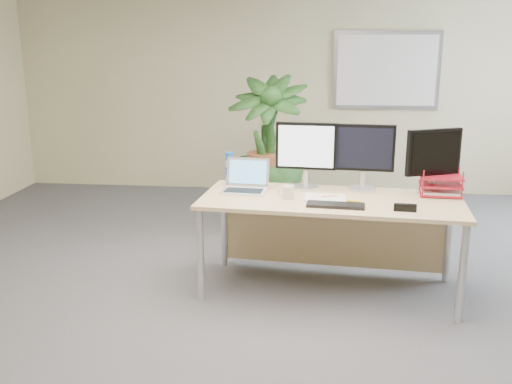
# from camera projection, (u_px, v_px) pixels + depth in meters

# --- Properties ---
(floor) EXTENTS (8.00, 8.00, 0.00)m
(floor) POSITION_uv_depth(u_px,v_px,m) (256.00, 342.00, 3.70)
(floor) COLOR #4C4C52
(floor) RESTS_ON ground
(back_wall) EXTENTS (7.00, 0.04, 2.70)m
(back_wall) POSITION_uv_depth(u_px,v_px,m) (289.00, 86.00, 7.20)
(back_wall) COLOR #C4B68B
(back_wall) RESTS_ON floor
(whiteboard) EXTENTS (1.30, 0.04, 0.95)m
(whiteboard) POSITION_uv_depth(u_px,v_px,m) (386.00, 70.00, 7.00)
(whiteboard) COLOR #9FA0A4
(whiteboard) RESTS_ON back_wall
(desk) EXTENTS (2.01, 0.99, 0.75)m
(desk) POSITION_uv_depth(u_px,v_px,m) (331.00, 214.00, 4.42)
(desk) COLOR #D7BD7F
(desk) RESTS_ON floor
(floor_plant) EXTENTS (0.96, 0.96, 1.50)m
(floor_plant) POSITION_uv_depth(u_px,v_px,m) (267.00, 158.00, 5.77)
(floor_plant) COLOR #133412
(floor_plant) RESTS_ON floor
(monitor_left) EXTENTS (0.48, 0.22, 0.53)m
(monitor_left) POSITION_uv_depth(u_px,v_px,m) (306.00, 151.00, 4.49)
(monitor_left) COLOR silver
(monitor_left) RESTS_ON desk
(monitor_right) EXTENTS (0.47, 0.21, 0.52)m
(monitor_right) POSITION_uv_depth(u_px,v_px,m) (364.00, 153.00, 4.44)
(monitor_right) COLOR silver
(monitor_right) RESTS_ON desk
(monitor_dark) EXTENTS (0.43, 0.22, 0.51)m
(monitor_dark) POSITION_uv_depth(u_px,v_px,m) (433.00, 157.00, 4.32)
(monitor_dark) COLOR silver
(monitor_dark) RESTS_ON desk
(laptop) EXTENTS (0.37, 0.33, 0.25)m
(laptop) POSITION_uv_depth(u_px,v_px,m) (246.00, 183.00, 4.49)
(laptop) COLOR white
(laptop) RESTS_ON desk
(keyboard) EXTENTS (0.42, 0.17, 0.02)m
(keyboard) POSITION_uv_depth(u_px,v_px,m) (336.00, 205.00, 4.06)
(keyboard) COLOR black
(keyboard) RESTS_ON desk
(coffee_mug) EXTENTS (0.12, 0.09, 0.10)m
(coffee_mug) POSITION_uv_depth(u_px,v_px,m) (288.00, 192.00, 4.27)
(coffee_mug) COLOR silver
(coffee_mug) RESTS_ON desk
(spiral_notebook) EXTENTS (0.31, 0.24, 0.01)m
(spiral_notebook) POSITION_uv_depth(u_px,v_px,m) (325.00, 198.00, 4.26)
(spiral_notebook) COLOR silver
(spiral_notebook) RESTS_ON desk
(orange_pen) EXTENTS (0.12, 0.05, 0.01)m
(orange_pen) POSITION_uv_depth(u_px,v_px,m) (329.00, 196.00, 4.28)
(orange_pen) COLOR orange
(orange_pen) RESTS_ON spiral_notebook
(yellow_highlighter) EXTENTS (0.11, 0.03, 0.01)m
(yellow_highlighter) POSITION_uv_depth(u_px,v_px,m) (355.00, 201.00, 4.18)
(yellow_highlighter) COLOR yellow
(yellow_highlighter) RESTS_ON desk
(water_bottle) EXTENTS (0.07, 0.07, 0.27)m
(water_bottle) POSITION_uv_depth(u_px,v_px,m) (230.00, 169.00, 4.67)
(water_bottle) COLOR #B0BECE
(water_bottle) RESTS_ON desk
(letter_tray) EXTENTS (0.33, 0.26, 0.15)m
(letter_tray) POSITION_uv_depth(u_px,v_px,m) (440.00, 187.00, 4.35)
(letter_tray) COLOR #A61425
(letter_tray) RESTS_ON desk
(stapler) EXTENTS (0.16, 0.05, 0.05)m
(stapler) POSITION_uv_depth(u_px,v_px,m) (405.00, 208.00, 3.95)
(stapler) COLOR black
(stapler) RESTS_ON desk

